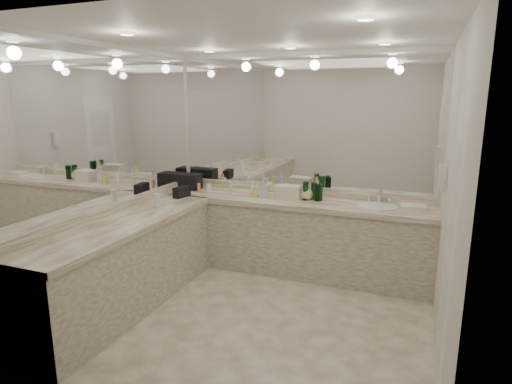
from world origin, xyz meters
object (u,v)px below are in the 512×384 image
at_px(black_toiletry_bag, 187,181).
at_px(hand_towel, 413,207).
at_px(soap_bottle_b, 264,188).
at_px(soap_bottle_a, 253,186).
at_px(soap_bottle_c, 307,192).
at_px(sink, 377,207).
at_px(wall_phone, 442,178).
at_px(cream_cosmetic_case, 288,192).

distance_m(black_toiletry_bag, hand_towel, 2.80).
bearing_deg(soap_bottle_b, soap_bottle_a, 149.04).
distance_m(soap_bottle_a, soap_bottle_c, 0.71).
bearing_deg(sink, soap_bottle_a, 176.33).
bearing_deg(soap_bottle_c, hand_towel, -0.04).
xyz_separation_m(soap_bottle_a, soap_bottle_c, (0.71, -0.06, 0.00)).
height_order(sink, hand_towel, hand_towel).
bearing_deg(wall_phone, sink, 140.43).
distance_m(black_toiletry_bag, soap_bottle_a, 0.91).
bearing_deg(sink, soap_bottle_c, 177.39).
height_order(sink, black_toiletry_bag, black_toiletry_bag).
bearing_deg(wall_phone, soap_bottle_c, 159.19).
xyz_separation_m(hand_towel, soap_bottle_b, (-1.70, -0.05, 0.09)).
bearing_deg(cream_cosmetic_case, hand_towel, -6.87).
xyz_separation_m(wall_phone, cream_cosmetic_case, (-1.63, 0.49, -0.37)).
bearing_deg(hand_towel, cream_cosmetic_case, -178.18).
bearing_deg(sink, wall_phone, -39.57).
xyz_separation_m(cream_cosmetic_case, hand_towel, (1.41, 0.04, -0.06)).
distance_m(soap_bottle_b, soap_bottle_c, 0.52).
bearing_deg(soap_bottle_a, cream_cosmetic_case, -12.28).
xyz_separation_m(sink, hand_towel, (0.38, 0.04, 0.03)).
relative_size(sink, black_toiletry_bag, 1.28).
bearing_deg(cream_cosmetic_case, soap_bottle_b, 172.94).
relative_size(cream_cosmetic_case, soap_bottle_b, 1.33).
bearing_deg(cream_cosmetic_case, soap_bottle_c, 2.92).
bearing_deg(soap_bottle_b, black_toiletry_bag, 176.03).
distance_m(hand_towel, soap_bottle_c, 1.19).
height_order(sink, soap_bottle_c, soap_bottle_c).
distance_m(cream_cosmetic_case, hand_towel, 1.41).
bearing_deg(soap_bottle_a, hand_towel, -1.85).
relative_size(wall_phone, soap_bottle_c, 1.27).
bearing_deg(soap_bottle_b, cream_cosmetic_case, 1.62).
distance_m(cream_cosmetic_case, soap_bottle_c, 0.23).
distance_m(sink, soap_bottle_b, 1.33).
height_order(cream_cosmetic_case, soap_bottle_b, soap_bottle_b).
bearing_deg(soap_bottle_b, wall_phone, -14.05).
relative_size(sink, wall_phone, 1.83).
bearing_deg(soap_bottle_c, black_toiletry_bag, 179.20).
height_order(wall_phone, cream_cosmetic_case, wall_phone).
distance_m(sink, soap_bottle_a, 1.52).
xyz_separation_m(hand_towel, soap_bottle_a, (-1.89, 0.06, 0.07)).
bearing_deg(cream_cosmetic_case, soap_bottle_a, 159.03).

